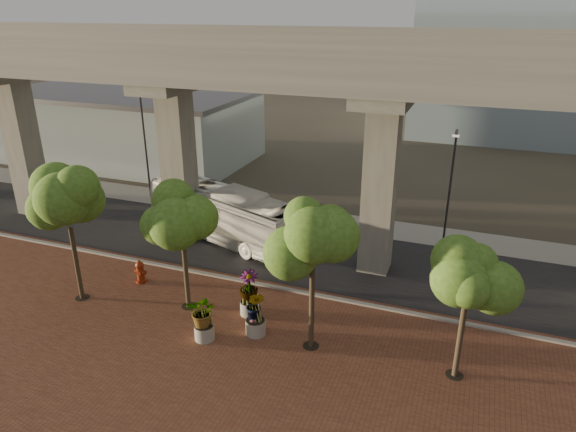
% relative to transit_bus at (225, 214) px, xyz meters
% --- Properties ---
extents(ground, '(160.00, 160.00, 0.00)m').
position_rel_transit_bus_xyz_m(ground, '(3.48, -2.70, -1.62)').
color(ground, '#343026').
rests_on(ground, ground).
extents(brick_plaza, '(70.00, 13.00, 0.06)m').
position_rel_transit_bus_xyz_m(brick_plaza, '(3.48, -10.70, -1.59)').
color(brick_plaza, brown).
rests_on(brick_plaza, ground).
extents(asphalt_road, '(90.00, 8.00, 0.04)m').
position_rel_transit_bus_xyz_m(asphalt_road, '(3.48, -0.70, -1.60)').
color(asphalt_road, black).
rests_on(asphalt_road, ground).
extents(curb_strip, '(70.00, 0.25, 0.16)m').
position_rel_transit_bus_xyz_m(curb_strip, '(3.48, -4.70, -1.54)').
color(curb_strip, gray).
rests_on(curb_strip, ground).
extents(far_sidewalk, '(90.00, 3.00, 0.06)m').
position_rel_transit_bus_xyz_m(far_sidewalk, '(3.48, 4.80, -1.59)').
color(far_sidewalk, gray).
rests_on(far_sidewalk, ground).
extents(transit_viaduct, '(72.00, 5.60, 12.40)m').
position_rel_transit_bus_xyz_m(transit_viaduct, '(3.48, -0.70, 5.67)').
color(transit_viaduct, gray).
rests_on(transit_viaduct, ground).
extents(station_pavilion, '(23.00, 13.00, 6.30)m').
position_rel_transit_bus_xyz_m(station_pavilion, '(-16.52, 13.30, 1.60)').
color(station_pavilion, '#A3B4BA').
rests_on(station_pavilion, ground).
extents(transit_bus, '(11.84, 6.60, 3.24)m').
position_rel_transit_bus_xyz_m(transit_bus, '(0.00, 0.00, 0.00)').
color(transit_bus, silver).
rests_on(transit_bus, ground).
extents(fire_hydrant, '(0.62, 0.56, 1.24)m').
position_rel_transit_bus_xyz_m(fire_hydrant, '(-1.55, -6.57, -0.96)').
color(fire_hydrant, maroon).
rests_on(fire_hydrant, ground).
extents(planter_front, '(1.90, 1.90, 2.10)m').
position_rel_transit_bus_xyz_m(planter_front, '(3.98, -9.77, -0.29)').
color(planter_front, gray).
rests_on(planter_front, ground).
extents(planter_right, '(2.09, 2.09, 2.23)m').
position_rel_transit_bus_xyz_m(planter_right, '(4.98, -7.33, -0.21)').
color(planter_right, gray).
rests_on(planter_right, ground).
extents(planter_left, '(1.95, 1.95, 2.15)m').
position_rel_transit_bus_xyz_m(planter_left, '(5.90, -8.66, -0.26)').
color(planter_left, '#A7A297').
rests_on(planter_left, ground).
extents(street_tree_far_west, '(4.03, 4.03, 6.78)m').
position_rel_transit_bus_xyz_m(street_tree_far_west, '(-3.34, -8.92, 3.37)').
color(street_tree_far_west, '#403524').
rests_on(street_tree_far_west, ground).
extents(street_tree_near_west, '(3.69, 3.69, 6.54)m').
position_rel_transit_bus_xyz_m(street_tree_near_west, '(1.98, -7.76, 3.28)').
color(street_tree_near_west, '#403524').
rests_on(street_tree_near_west, ground).
extents(street_tree_near_east, '(3.55, 3.55, 6.60)m').
position_rel_transit_bus_xyz_m(street_tree_near_east, '(8.43, -8.65, 3.40)').
color(street_tree_near_east, '#403524').
rests_on(street_tree_near_east, ground).
extents(street_tree_far_east, '(3.12, 3.12, 5.89)m').
position_rel_transit_bus_xyz_m(street_tree_far_east, '(14.26, -8.44, 2.88)').
color(street_tree_far_east, '#403524').
rests_on(street_tree_far_east, ground).
extents(streetlamp_west, '(0.39, 1.15, 7.95)m').
position_rel_transit_bus_xyz_m(streetlamp_west, '(-8.68, 4.52, 3.02)').
color(streetlamp_west, '#302F35').
rests_on(streetlamp_west, ground).
extents(streetlamp_east, '(0.36, 1.05, 7.23)m').
position_rel_transit_bus_xyz_m(streetlamp_east, '(12.80, 2.70, 2.61)').
color(streetlamp_east, '#2C2C31').
rests_on(streetlamp_east, ground).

